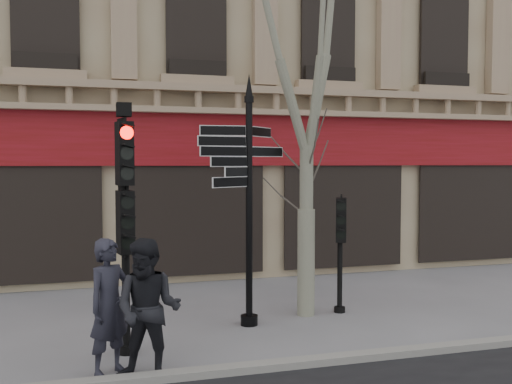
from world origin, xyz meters
TOP-DOWN VIEW (x-y plane):
  - ground at (0.00, 0.00)m, footprint 80.00×80.00m
  - kerb at (0.00, -1.40)m, footprint 80.00×0.25m
  - building at (0.00, 12.48)m, footprint 28.00×15.52m
  - fingerpost at (0.27, 0.91)m, footprint 2.51×2.51m
  - traffic_signal_main at (-2.02, -0.09)m, footprint 0.49×0.39m
  - traffic_signal_secondary at (2.27, 1.28)m, footprint 0.47×0.42m
  - plane_tree at (1.54, 1.27)m, footprint 3.07×3.07m
  - pedestrian_a at (-2.29, -0.93)m, footprint 0.85×0.82m
  - pedestrian_b at (-1.78, -1.30)m, footprint 1.18×1.07m

SIDE VIEW (x-z plane):
  - ground at x=0.00m, z-range 0.00..0.00m
  - kerb at x=0.00m, z-range 0.00..0.12m
  - pedestrian_a at x=-2.29m, z-range 0.00..1.96m
  - pedestrian_b at x=-1.78m, z-range 0.00..1.98m
  - traffic_signal_secondary at x=2.27m, z-range 0.46..2.78m
  - traffic_signal_main at x=-2.02m, z-range 0.52..4.47m
  - fingerpost at x=0.27m, z-range 0.80..5.45m
  - plane_tree at x=1.54m, z-range 1.65..9.80m
  - building at x=0.00m, z-range -0.01..17.99m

